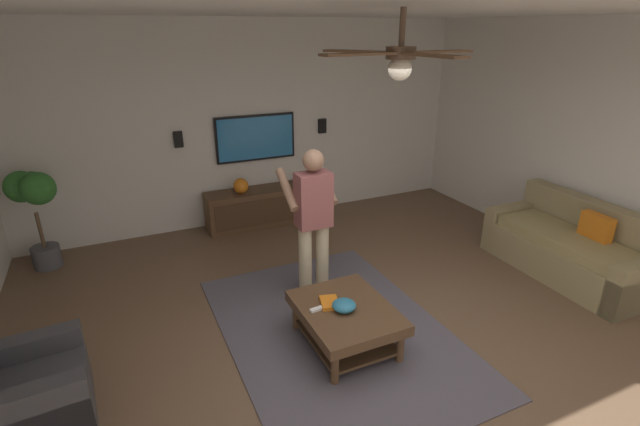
{
  "coord_description": "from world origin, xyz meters",
  "views": [
    {
      "loc": [
        -2.86,
        1.95,
        2.74
      ],
      "look_at": [
        1.0,
        0.15,
        1.04
      ],
      "focal_mm": 25.88,
      "sensor_mm": 36.0,
      "label": 1
    }
  ],
  "objects_px": {
    "tv": "(256,138)",
    "bowl": "(344,305)",
    "vase_round": "(241,186)",
    "book": "(330,303)",
    "potted_plant_tall": "(34,201)",
    "person_standing": "(313,215)",
    "remote_white": "(318,309)",
    "coffee_table": "(346,317)",
    "media_console": "(264,206)",
    "wall_speaker_left": "(322,126)",
    "wall_speaker_right": "(178,139)",
    "couch": "(570,249)",
    "ceiling_fan": "(399,58)",
    "armchair": "(22,397)"
  },
  "relations": [
    {
      "from": "armchair",
      "to": "wall_speaker_left",
      "type": "xyz_separation_m",
      "value": [
        3.18,
        -3.89,
        1.07
      ]
    },
    {
      "from": "media_console",
      "to": "wall_speaker_left",
      "type": "height_order",
      "value": "wall_speaker_left"
    },
    {
      "from": "tv",
      "to": "bowl",
      "type": "relative_size",
      "value": 5.46
    },
    {
      "from": "tv",
      "to": "person_standing",
      "type": "height_order",
      "value": "person_standing"
    },
    {
      "from": "potted_plant_tall",
      "to": "bowl",
      "type": "relative_size",
      "value": 5.71
    },
    {
      "from": "couch",
      "to": "coffee_table",
      "type": "distance_m",
      "value": 3.05
    },
    {
      "from": "potted_plant_tall",
      "to": "remote_white",
      "type": "height_order",
      "value": "potted_plant_tall"
    },
    {
      "from": "media_console",
      "to": "wall_speaker_right",
      "type": "xyz_separation_m",
      "value": [
        0.25,
        1.09,
        1.07
      ]
    },
    {
      "from": "armchair",
      "to": "ceiling_fan",
      "type": "height_order",
      "value": "ceiling_fan"
    },
    {
      "from": "remote_white",
      "to": "ceiling_fan",
      "type": "distance_m",
      "value": 2.24
    },
    {
      "from": "person_standing",
      "to": "vase_round",
      "type": "bearing_deg",
      "value": 5.85
    },
    {
      "from": "tv",
      "to": "vase_round",
      "type": "bearing_deg",
      "value": -50.41
    },
    {
      "from": "tv",
      "to": "remote_white",
      "type": "bearing_deg",
      "value": -8.67
    },
    {
      "from": "potted_plant_tall",
      "to": "book",
      "type": "relative_size",
      "value": 5.62
    },
    {
      "from": "media_console",
      "to": "book",
      "type": "height_order",
      "value": "media_console"
    },
    {
      "from": "armchair",
      "to": "potted_plant_tall",
      "type": "distance_m",
      "value": 2.8
    },
    {
      "from": "bowl",
      "to": "remote_white",
      "type": "relative_size",
      "value": 1.44
    },
    {
      "from": "bowl",
      "to": "ceiling_fan",
      "type": "xyz_separation_m",
      "value": [
        -0.4,
        -0.16,
        2.12
      ]
    },
    {
      "from": "couch",
      "to": "person_standing",
      "type": "relative_size",
      "value": 1.17
    },
    {
      "from": "couch",
      "to": "potted_plant_tall",
      "type": "relative_size",
      "value": 1.55
    },
    {
      "from": "potted_plant_tall",
      "to": "ceiling_fan",
      "type": "distance_m",
      "value": 4.61
    },
    {
      "from": "couch",
      "to": "vase_round",
      "type": "xyz_separation_m",
      "value": [
        2.93,
        3.15,
        0.34
      ]
    },
    {
      "from": "armchair",
      "to": "tv",
      "type": "relative_size",
      "value": 0.73
    },
    {
      "from": "media_console",
      "to": "book",
      "type": "bearing_deg",
      "value": -6.91
    },
    {
      "from": "person_standing",
      "to": "tv",
      "type": "bearing_deg",
      "value": -3.25
    },
    {
      "from": "bowl",
      "to": "vase_round",
      "type": "bearing_deg",
      "value": 1.23
    },
    {
      "from": "person_standing",
      "to": "wall_speaker_right",
      "type": "xyz_separation_m",
      "value": [
        2.36,
        0.95,
        0.41
      ]
    },
    {
      "from": "wall_speaker_left",
      "to": "ceiling_fan",
      "type": "height_order",
      "value": "ceiling_fan"
    },
    {
      "from": "armchair",
      "to": "vase_round",
      "type": "height_order",
      "value": "armchair"
    },
    {
      "from": "tv",
      "to": "wall_speaker_right",
      "type": "xyz_separation_m",
      "value": [
        0.01,
        1.09,
        0.08
      ]
    },
    {
      "from": "wall_speaker_left",
      "to": "ceiling_fan",
      "type": "relative_size",
      "value": 0.18
    },
    {
      "from": "tv",
      "to": "coffee_table",
      "type": "bearing_deg",
      "value": -4.25
    },
    {
      "from": "coffee_table",
      "to": "wall_speaker_left",
      "type": "xyz_separation_m",
      "value": [
        3.31,
        -1.32,
        1.05
      ]
    },
    {
      "from": "wall_speaker_right",
      "to": "tv",
      "type": "bearing_deg",
      "value": -90.69
    },
    {
      "from": "couch",
      "to": "bowl",
      "type": "bearing_deg",
      "value": 3.11
    },
    {
      "from": "coffee_table",
      "to": "ceiling_fan",
      "type": "xyz_separation_m",
      "value": [
        -0.43,
        -0.12,
        2.27
      ]
    },
    {
      "from": "vase_round",
      "to": "tv",
      "type": "bearing_deg",
      "value": -50.41
    },
    {
      "from": "coffee_table",
      "to": "media_console",
      "type": "distance_m",
      "value": 3.07
    },
    {
      "from": "book",
      "to": "potted_plant_tall",
      "type": "bearing_deg",
      "value": 58.03
    },
    {
      "from": "couch",
      "to": "tv",
      "type": "relative_size",
      "value": 1.62
    },
    {
      "from": "remote_white",
      "to": "vase_round",
      "type": "xyz_separation_m",
      "value": [
        2.94,
        -0.15,
        0.25
      ]
    },
    {
      "from": "person_standing",
      "to": "book",
      "type": "distance_m",
      "value": 1.01
    },
    {
      "from": "potted_plant_tall",
      "to": "wall_speaker_right",
      "type": "bearing_deg",
      "value": -76.16
    },
    {
      "from": "book",
      "to": "wall_speaker_right",
      "type": "distance_m",
      "value": 3.41
    },
    {
      "from": "armchair",
      "to": "coffee_table",
      "type": "height_order",
      "value": "armchair"
    },
    {
      "from": "bowl",
      "to": "wall_speaker_left",
      "type": "distance_m",
      "value": 3.71
    },
    {
      "from": "person_standing",
      "to": "bowl",
      "type": "bearing_deg",
      "value": 172.32
    },
    {
      "from": "wall_speaker_left",
      "to": "ceiling_fan",
      "type": "distance_m",
      "value": 4.11
    },
    {
      "from": "wall_speaker_left",
      "to": "coffee_table",
      "type": "bearing_deg",
      "value": 158.25
    },
    {
      "from": "media_console",
      "to": "wall_speaker_left",
      "type": "bearing_deg",
      "value": 103.28
    }
  ]
}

